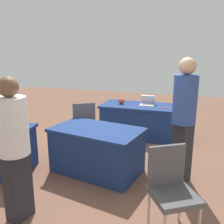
% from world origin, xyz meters
% --- Properties ---
extents(ground_plane, '(14.40, 14.40, 0.00)m').
position_xyz_m(ground_plane, '(0.00, 0.00, 0.00)').
color(ground_plane, brown).
extents(table_foreground, '(1.84, 0.88, 0.73)m').
position_xyz_m(table_foreground, '(-0.36, -1.45, 0.37)').
color(table_foreground, navy).
rests_on(table_foreground, ground).
extents(table_back_left, '(1.52, 1.06, 0.73)m').
position_xyz_m(table_back_left, '(-0.04, 0.46, 0.37)').
color(table_back_left, navy).
rests_on(table_back_left, ground).
extents(chair_near_front, '(0.61, 0.61, 0.95)m').
position_xyz_m(chair_near_front, '(-1.31, 1.48, 0.54)').
color(chair_near_front, '#9E9993').
rests_on(chair_near_front, ground).
extents(chair_tucked_right, '(0.61, 0.61, 0.97)m').
position_xyz_m(chair_tucked_right, '(0.55, -0.27, 0.56)').
color(chair_tucked_right, '#9E9993').
rests_on(chair_tucked_right, ground).
extents(person_presenter, '(0.38, 0.38, 1.66)m').
position_xyz_m(person_presenter, '(0.37, 1.82, 0.93)').
color(person_presenter, '#26262D').
rests_on(person_presenter, ground).
extents(person_attendee_browsing, '(0.48, 0.48, 1.83)m').
position_xyz_m(person_attendee_browsing, '(-1.33, 0.27, 1.03)').
color(person_attendee_browsing, '#26262D').
rests_on(person_attendee_browsing, ground).
extents(laptop_silver, '(0.32, 0.29, 0.21)m').
position_xyz_m(laptop_silver, '(-0.46, -1.49, 0.77)').
color(laptop_silver, silver).
rests_on(laptop_silver, table_foreground).
extents(yarn_ball, '(0.13, 0.13, 0.13)m').
position_xyz_m(yarn_ball, '(0.13, -1.41, 0.79)').
color(yarn_ball, '#B2382D').
rests_on(yarn_ball, table_foreground).
extents(scissors_red, '(0.18, 0.11, 0.01)m').
position_xyz_m(scissors_red, '(-0.89, -1.33, 0.73)').
color(scissors_red, red).
rests_on(scissors_red, table_foreground).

